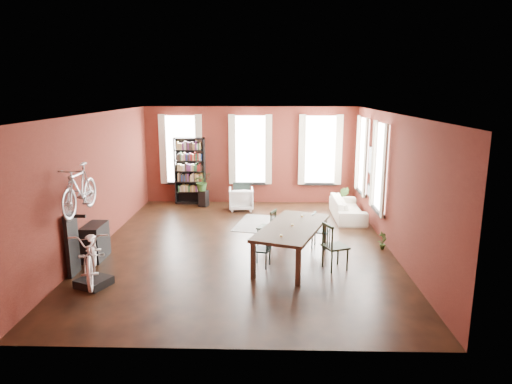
{
  "coord_description": "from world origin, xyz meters",
  "views": [
    {
      "loc": [
        0.6,
        -10.53,
        3.74
      ],
      "look_at": [
        0.29,
        0.6,
        1.23
      ],
      "focal_mm": 32.0,
      "sensor_mm": 36.0,
      "label": 1
    }
  ],
  "objects_px": {
    "bookshelf": "(190,171)",
    "bike_trainer": "(94,282)",
    "dining_table": "(292,244)",
    "plant_stand": "(204,198)",
    "white_armchair": "(241,198)",
    "dining_chair_b": "(267,227)",
    "dining_chair_c": "(335,246)",
    "dining_chair_a": "(261,249)",
    "cream_sofa": "(348,205)",
    "dining_chair_d": "(320,231)",
    "bicycle_floor": "(90,229)",
    "console_table": "(95,242)"
  },
  "relations": [
    {
      "from": "bicycle_floor",
      "to": "dining_chair_c",
      "type": "bearing_deg",
      "value": -6.77
    },
    {
      "from": "bike_trainer",
      "to": "bicycle_floor",
      "type": "bearing_deg",
      "value": 97.93
    },
    {
      "from": "dining_chair_b",
      "to": "white_armchair",
      "type": "xyz_separation_m",
      "value": [
        -0.82,
        3.31,
        -0.05
      ]
    },
    {
      "from": "dining_chair_a",
      "to": "cream_sofa",
      "type": "relative_size",
      "value": 0.37
    },
    {
      "from": "bike_trainer",
      "to": "console_table",
      "type": "relative_size",
      "value": 0.68
    },
    {
      "from": "dining_chair_a",
      "to": "bike_trainer",
      "type": "distance_m",
      "value": 3.44
    },
    {
      "from": "bookshelf",
      "to": "bike_trainer",
      "type": "xyz_separation_m",
      "value": [
        -0.78,
        -6.66,
        -1.02
      ]
    },
    {
      "from": "dining_table",
      "to": "dining_chair_c",
      "type": "relative_size",
      "value": 2.44
    },
    {
      "from": "dining_chair_a",
      "to": "console_table",
      "type": "xyz_separation_m",
      "value": [
        -3.74,
        0.37,
        0.01
      ]
    },
    {
      "from": "dining_chair_d",
      "to": "white_armchair",
      "type": "relative_size",
      "value": 1.09
    },
    {
      "from": "dining_table",
      "to": "plant_stand",
      "type": "xyz_separation_m",
      "value": [
        -2.64,
        4.89,
        -0.15
      ]
    },
    {
      "from": "dining_chair_c",
      "to": "dining_chair_b",
      "type": "bearing_deg",
      "value": 20.63
    },
    {
      "from": "white_armchair",
      "to": "bicycle_floor",
      "type": "relative_size",
      "value": 0.39
    },
    {
      "from": "dining_table",
      "to": "plant_stand",
      "type": "distance_m",
      "value": 5.55
    },
    {
      "from": "dining_chair_d",
      "to": "bike_trainer",
      "type": "relative_size",
      "value": 1.54
    },
    {
      "from": "cream_sofa",
      "to": "plant_stand",
      "type": "height_order",
      "value": "cream_sofa"
    },
    {
      "from": "bookshelf",
      "to": "bicycle_floor",
      "type": "bearing_deg",
      "value": -96.78
    },
    {
      "from": "dining_chair_a",
      "to": "cream_sofa",
      "type": "bearing_deg",
      "value": 163.35
    },
    {
      "from": "dining_chair_d",
      "to": "dining_chair_c",
      "type": "bearing_deg",
      "value": -154.81
    },
    {
      "from": "dining_chair_d",
      "to": "bicycle_floor",
      "type": "distance_m",
      "value": 5.24
    },
    {
      "from": "white_armchair",
      "to": "plant_stand",
      "type": "bearing_deg",
      "value": -20.89
    },
    {
      "from": "dining_table",
      "to": "bookshelf",
      "type": "relative_size",
      "value": 1.12
    },
    {
      "from": "dining_chair_a",
      "to": "cream_sofa",
      "type": "xyz_separation_m",
      "value": [
        2.49,
        3.87,
        0.02
      ]
    },
    {
      "from": "white_armchair",
      "to": "dining_chair_b",
      "type": "bearing_deg",
      "value": 100.14
    },
    {
      "from": "dining_table",
      "to": "dining_chair_d",
      "type": "height_order",
      "value": "dining_chair_d"
    },
    {
      "from": "plant_stand",
      "to": "bookshelf",
      "type": "bearing_deg",
      "value": 139.24
    },
    {
      "from": "dining_chair_b",
      "to": "bike_trainer",
      "type": "xyz_separation_m",
      "value": [
        -3.35,
        -2.55,
        -0.36
      ]
    },
    {
      "from": "dining_chair_a",
      "to": "dining_chair_b",
      "type": "bearing_deg",
      "value": -167.93
    },
    {
      "from": "plant_stand",
      "to": "bicycle_floor",
      "type": "xyz_separation_m",
      "value": [
        -1.28,
        -6.21,
        0.88
      ]
    },
    {
      "from": "dining_table",
      "to": "dining_chair_b",
      "type": "relative_size",
      "value": 2.8
    },
    {
      "from": "dining_chair_b",
      "to": "dining_chair_c",
      "type": "height_order",
      "value": "dining_chair_c"
    },
    {
      "from": "dining_table",
      "to": "bike_trainer",
      "type": "distance_m",
      "value": 4.15
    },
    {
      "from": "dining_chair_a",
      "to": "plant_stand",
      "type": "xyz_separation_m",
      "value": [
        -1.97,
        5.15,
        -0.12
      ]
    },
    {
      "from": "dining_chair_d",
      "to": "bookshelf",
      "type": "height_order",
      "value": "bookshelf"
    },
    {
      "from": "dining_table",
      "to": "dining_chair_b",
      "type": "bearing_deg",
      "value": 134.95
    },
    {
      "from": "dining_chair_c",
      "to": "console_table",
      "type": "bearing_deg",
      "value": 62.2
    },
    {
      "from": "dining_chair_d",
      "to": "bike_trainer",
      "type": "distance_m",
      "value": 5.21
    },
    {
      "from": "bookshelf",
      "to": "dining_chair_d",
      "type": "bearing_deg",
      "value": -48.22
    },
    {
      "from": "dining_chair_a",
      "to": "dining_chair_b",
      "type": "relative_size",
      "value": 0.88
    },
    {
      "from": "dining_chair_b",
      "to": "bike_trainer",
      "type": "relative_size",
      "value": 1.6
    },
    {
      "from": "white_armchair",
      "to": "dining_chair_d",
      "type": "bearing_deg",
      "value": 117.26
    },
    {
      "from": "dining_chair_a",
      "to": "bike_trainer",
      "type": "bearing_deg",
      "value": -55.25
    },
    {
      "from": "dining_chair_a",
      "to": "dining_chair_c",
      "type": "relative_size",
      "value": 0.77
    },
    {
      "from": "dining_chair_b",
      "to": "bicycle_floor",
      "type": "distance_m",
      "value": 4.25
    },
    {
      "from": "dining_chair_a",
      "to": "console_table",
      "type": "height_order",
      "value": "console_table"
    },
    {
      "from": "dining_chair_c",
      "to": "bookshelf",
      "type": "bearing_deg",
      "value": 12.52
    },
    {
      "from": "console_table",
      "to": "bike_trainer",
      "type": "bearing_deg",
      "value": -71.26
    },
    {
      "from": "dining_table",
      "to": "dining_chair_c",
      "type": "distance_m",
      "value": 0.97
    },
    {
      "from": "bike_trainer",
      "to": "plant_stand",
      "type": "height_order",
      "value": "plant_stand"
    },
    {
      "from": "white_armchair",
      "to": "bike_trainer",
      "type": "relative_size",
      "value": 1.41
    }
  ]
}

